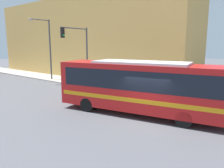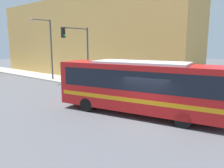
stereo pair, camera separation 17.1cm
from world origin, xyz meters
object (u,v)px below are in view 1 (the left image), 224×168
traffic_light_pole (79,47)px  street_lamp (47,44)px  city_bus (140,84)px  fire_hydrant (130,88)px  pedestrian_near_corner (141,81)px

traffic_light_pole → street_lamp: size_ratio=0.83×
city_bus → traffic_light_pole: (3.40, 8.99, 2.20)m
fire_hydrant → traffic_light_pole: bearing=99.8°
traffic_light_pole → pedestrian_near_corner: (2.51, -5.47, -3.10)m
city_bus → fire_hydrant: city_bus is taller
city_bus → pedestrian_near_corner: bearing=19.7°
city_bus → street_lamp: size_ratio=1.52×
fire_hydrant → street_lamp: (-0.12, 11.54, 3.81)m
fire_hydrant → city_bus: bearing=-139.7°
city_bus → street_lamp: 15.97m
city_bus → fire_hydrant: bearing=29.3°
fire_hydrant → pedestrian_near_corner: (1.59, -0.15, 0.48)m
street_lamp → pedestrian_near_corner: size_ratio=4.27×
city_bus → traffic_light_pole: bearing=58.3°
fire_hydrant → pedestrian_near_corner: 1.67m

